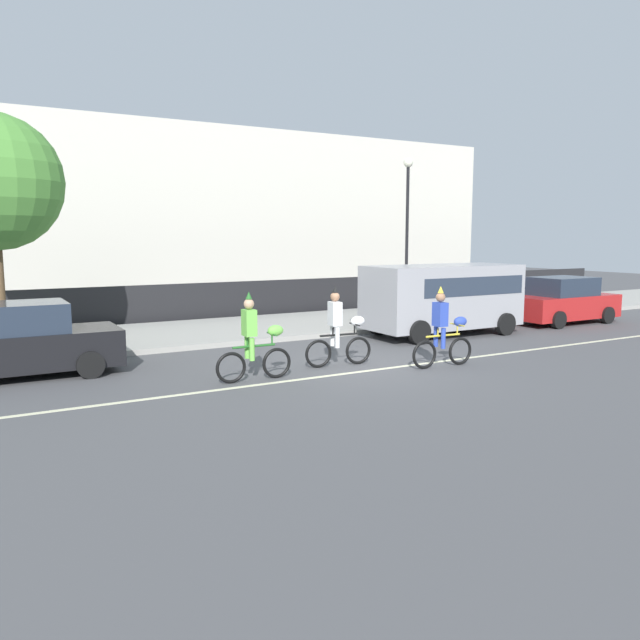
# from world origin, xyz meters

# --- Properties ---
(ground_plane) EXTENTS (80.00, 80.00, 0.00)m
(ground_plane) POSITION_xyz_m (0.00, 0.00, 0.00)
(ground_plane) COLOR #4C4C4F
(road_centre_line) EXTENTS (36.00, 0.14, 0.01)m
(road_centre_line) POSITION_xyz_m (0.00, -0.50, 0.00)
(road_centre_line) COLOR beige
(road_centre_line) RESTS_ON ground
(sidewalk_curb) EXTENTS (60.00, 5.00, 0.15)m
(sidewalk_curb) POSITION_xyz_m (0.00, 6.50, 0.07)
(sidewalk_curb) COLOR #9E9B93
(sidewalk_curb) RESTS_ON ground
(fence_line) EXTENTS (40.00, 0.08, 1.40)m
(fence_line) POSITION_xyz_m (0.00, 9.40, 0.70)
(fence_line) COLOR black
(fence_line) RESTS_ON ground
(building_backdrop) EXTENTS (28.00, 8.00, 7.87)m
(building_backdrop) POSITION_xyz_m (2.35, 18.00, 3.94)
(building_backdrop) COLOR beige
(building_backdrop) RESTS_ON ground
(parade_cyclist_lime) EXTENTS (1.72, 0.50, 1.92)m
(parade_cyclist_lime) POSITION_xyz_m (-2.99, -0.10, 0.84)
(parade_cyclist_lime) COLOR black
(parade_cyclist_lime) RESTS_ON ground
(parade_cyclist_zebra) EXTENTS (1.72, 0.50, 1.92)m
(parade_cyclist_zebra) POSITION_xyz_m (-0.63, 0.31, 0.84)
(parade_cyclist_zebra) COLOR black
(parade_cyclist_zebra) RESTS_ON ground
(parade_cyclist_cobalt) EXTENTS (1.72, 0.50, 1.92)m
(parade_cyclist_cobalt) POSITION_xyz_m (1.45, -1.00, 0.84)
(parade_cyclist_cobalt) COLOR black
(parade_cyclist_cobalt) RESTS_ON ground
(parked_van_grey) EXTENTS (5.00, 2.22, 2.18)m
(parked_van_grey) POSITION_xyz_m (4.68, 2.70, 1.28)
(parked_van_grey) COLOR #99999E
(parked_van_grey) RESTS_ON ground
(parked_car_black) EXTENTS (4.10, 1.92, 1.64)m
(parked_car_black) POSITION_xyz_m (-7.31, 2.74, 0.78)
(parked_car_black) COLOR black
(parked_car_black) RESTS_ON ground
(parked_car_red) EXTENTS (4.10, 1.92, 1.64)m
(parked_car_red) POSITION_xyz_m (10.09, 2.64, 0.78)
(parked_car_red) COLOR #AD1E1E
(parked_car_red) RESTS_ON ground
(street_lamp_post) EXTENTS (0.36, 0.36, 5.86)m
(street_lamp_post) POSITION_xyz_m (6.64, 7.20, 3.99)
(street_lamp_post) COLOR black
(street_lamp_post) RESTS_ON sidewalk_curb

